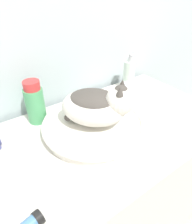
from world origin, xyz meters
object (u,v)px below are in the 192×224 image
mouthwash_bottle (35,103)px  soap_pump_bottle (129,74)px  cat (98,105)px  faucet (125,92)px

mouthwash_bottle → soap_pump_bottle: size_ratio=0.98×
cat → mouthwash_bottle: bearing=179.1°
faucet → soap_pump_bottle: 0.19m
mouthwash_bottle → soap_pump_bottle: soap_pump_bottle is taller
mouthwash_bottle → faucet: bearing=-18.5°
faucet → mouthwash_bottle: (-0.38, 0.13, 0.01)m
cat → soap_pump_bottle: 0.41m
faucet → soap_pump_bottle: size_ratio=0.76×
faucet → mouthwash_bottle: mouthwash_bottle is taller
mouthwash_bottle → soap_pump_bottle: (0.52, 0.00, -0.01)m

